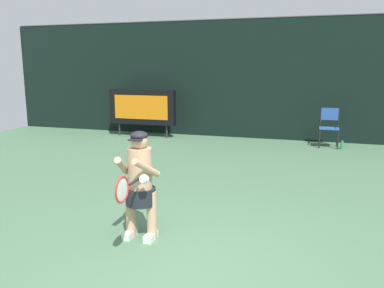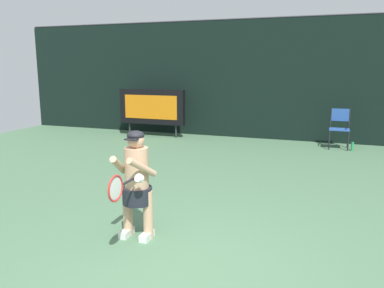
{
  "view_description": "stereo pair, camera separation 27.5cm",
  "coord_description": "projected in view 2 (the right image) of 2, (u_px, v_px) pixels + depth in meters",
  "views": [
    {
      "loc": [
        1.25,
        -3.71,
        2.23
      ],
      "look_at": [
        -0.49,
        1.93,
        1.05
      ],
      "focal_mm": 36.66,
      "sensor_mm": 36.0,
      "label": 1
    },
    {
      "loc": [
        1.51,
        -3.62,
        2.23
      ],
      "look_at": [
        -0.49,
        1.93,
        1.05
      ],
      "focal_mm": 36.66,
      "sensor_mm": 36.0,
      "label": 2
    }
  ],
  "objects": [
    {
      "name": "umpire_chair",
      "position": [
        340.0,
        126.0,
        10.69
      ],
      "size": [
        0.52,
        0.44,
        1.08
      ],
      "color": "black",
      "rests_on": "ground"
    },
    {
      "name": "tennis_racket",
      "position": [
        117.0,
        188.0,
        4.42
      ],
      "size": [
        0.03,
        0.6,
        0.31
      ],
      "rotation": [
        0.0,
        0.0,
        -0.1
      ],
      "color": "black"
    },
    {
      "name": "water_bottle",
      "position": [
        352.0,
        146.0,
        10.46
      ],
      "size": [
        0.07,
        0.07,
        0.27
      ],
      "color": "#289356",
      "rests_on": "ground"
    },
    {
      "name": "tennis_player",
      "position": [
        137.0,
        181.0,
        5.07
      ],
      "size": [
        0.53,
        0.61,
        1.43
      ],
      "color": "white",
      "rests_on": "ground"
    },
    {
      "name": "scoreboard",
      "position": [
        152.0,
        107.0,
        12.49
      ],
      "size": [
        2.2,
        0.21,
        1.5
      ],
      "color": "black",
      "rests_on": "ground"
    },
    {
      "name": "ground",
      "position": [
        168.0,
        283.0,
        4.11
      ],
      "size": [
        18.0,
        22.0,
        0.03
      ],
      "color": "#4D7352"
    },
    {
      "name": "backdrop_screen",
      "position": [
        281.0,
        80.0,
        11.77
      ],
      "size": [
        18.0,
        0.12,
        3.66
      ],
      "color": "black",
      "rests_on": "ground"
    }
  ]
}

